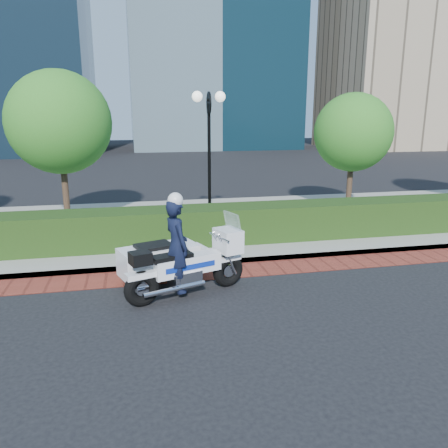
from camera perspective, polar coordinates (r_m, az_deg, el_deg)
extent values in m
plane|color=black|center=(9.09, -2.25, -9.74)|extent=(120.00, 120.00, 0.00)
cube|color=maroon|center=(10.46, -3.66, -6.45)|extent=(60.00, 1.00, 0.01)
cube|color=gray|center=(14.72, -6.25, -0.15)|extent=(60.00, 8.00, 0.15)
cube|color=black|center=(12.26, -5.16, -0.24)|extent=(18.00, 1.20, 1.00)
cylinder|color=black|center=(14.02, -1.87, 0.17)|extent=(0.30, 0.30, 0.30)
cylinder|color=black|center=(13.70, -1.93, 7.70)|extent=(0.10, 0.10, 3.70)
cylinder|color=black|center=(13.62, -2.00, 15.46)|extent=(0.04, 0.70, 0.70)
sphere|color=white|center=(13.57, -3.52, 16.29)|extent=(0.32, 0.32, 0.32)
sphere|color=white|center=(13.69, -0.50, 16.30)|extent=(0.32, 0.32, 0.32)
cylinder|color=#332319|center=(15.05, -19.98, 3.92)|extent=(0.20, 0.20, 2.17)
sphere|color=#206419|center=(14.85, -20.70, 12.31)|extent=(3.20, 3.20, 3.20)
cylinder|color=#332319|center=(16.88, 16.05, 4.81)|extent=(0.20, 0.20, 1.92)
sphere|color=#206419|center=(16.70, 16.51, 11.40)|extent=(2.80, 2.80, 2.80)
cube|color=gray|center=(55.72, 22.02, 23.81)|extent=(14.00, 12.00, 28.00)
torus|color=black|center=(8.78, -10.69, -8.31)|extent=(0.76, 0.45, 0.73)
torus|color=black|center=(9.59, 0.52, -6.09)|extent=(0.76, 0.45, 0.73)
cube|color=silver|center=(9.03, -4.87, -5.29)|extent=(1.47, 0.81, 0.38)
cube|color=silver|center=(9.10, -5.15, -6.92)|extent=(0.72, 0.62, 0.31)
cube|color=silver|center=(9.37, 0.53, -2.16)|extent=(0.62, 0.72, 0.50)
cube|color=silver|center=(9.33, 1.11, 0.21)|extent=(0.31, 0.57, 0.44)
cube|color=black|center=(8.82, -6.83, -4.29)|extent=(0.89, 0.58, 0.11)
cube|color=black|center=(8.56, -10.88, -4.41)|extent=(0.48, 0.46, 0.24)
cube|color=silver|center=(9.79, -8.47, -4.65)|extent=(1.87, 1.29, 0.61)
cube|color=black|center=(9.65, -9.14, -2.89)|extent=(0.91, 0.78, 0.09)
torus|color=black|center=(10.31, -10.14, -5.37)|extent=(0.58, 0.35, 0.55)
imported|color=black|center=(8.80, -6.21, -2.87)|extent=(0.66, 0.81, 1.90)
sphere|color=white|center=(8.58, -6.38, 3.08)|extent=(0.31, 0.31, 0.31)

